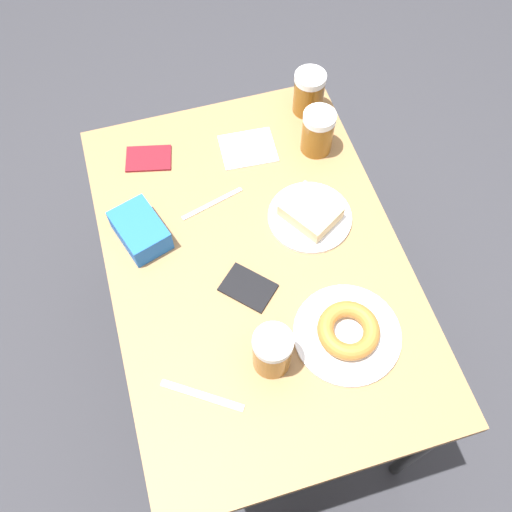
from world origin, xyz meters
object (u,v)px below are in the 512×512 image
napkin_folded (248,149)px  passport_far_edge (248,288)px  plate_with_cake (310,214)px  beer_mug_center (309,93)px  fork (212,204)px  plate_with_donut (348,332)px  knife (202,395)px  beer_mug_left (272,351)px  passport_near_edge (149,158)px  beer_mug_right (318,132)px  blue_pouch (140,230)px

napkin_folded → passport_far_edge: passport_far_edge is taller
plate_with_cake → beer_mug_center: beer_mug_center is taller
napkin_folded → fork: (0.14, 0.15, -0.00)m
plate_with_donut → passport_far_edge: (0.19, -0.18, -0.02)m
plate_with_cake → plate_with_donut: bearing=86.1°
plate_with_donut → knife: size_ratio=1.48×
beer_mug_left → passport_far_edge: bearing=-89.8°
passport_near_edge → plate_with_cake: bearing=139.7°
plate_with_donut → napkin_folded: 0.61m
knife → passport_near_edge: size_ratio=1.21×
plate_with_cake → beer_mug_right: size_ratio=1.67×
napkin_folded → knife: 0.72m
beer_mug_right → blue_pouch: 0.55m
plate_with_donut → beer_mug_right: beer_mug_right is taller
knife → passport_near_edge: passport_near_edge is taller
napkin_folded → passport_far_edge: (0.12, 0.42, 0.00)m
plate_with_donut → beer_mug_center: (-0.14, -0.70, 0.05)m
fork → knife: bearing=73.2°
fork → passport_near_edge: size_ratio=1.26×
beer_mug_left → beer_mug_right: 0.65m
napkin_folded → passport_far_edge: size_ratio=1.06×
plate_with_cake → plate_with_donut: (0.02, 0.34, -0.00)m
plate_with_cake → passport_near_edge: size_ratio=1.56×
plate_with_cake → knife: (0.39, 0.38, -0.02)m
passport_near_edge → passport_far_edge: 0.49m
beer_mug_center → beer_mug_right: bearing=80.6°
fork → passport_far_edge: 0.27m
napkin_folded → plate_with_cake: bearing=108.8°
napkin_folded → beer_mug_right: bearing=165.3°
beer_mug_center → napkin_folded: (0.21, 0.10, -0.06)m
beer_mug_right → passport_near_edge: (0.47, -0.09, -0.06)m
beer_mug_center → fork: bearing=35.2°
knife → beer_mug_left: bearing=-169.2°
plate_with_donut → beer_mug_right: 0.57m
fork → beer_mug_right: bearing=-162.3°
plate_with_donut → plate_with_cake: bearing=-93.9°
beer_mug_center → plate_with_donut: bearing=78.6°
plate_with_cake → passport_near_edge: (0.37, -0.32, -0.02)m
beer_mug_right → fork: (0.33, 0.11, -0.06)m
beer_mug_left → plate_with_cake: bearing=-121.5°
fork → passport_near_edge: passport_near_edge is taller
plate_with_cake → beer_mug_right: 0.25m
passport_near_edge → passport_far_edge: same height
knife → passport_near_edge: 0.70m
plate_with_donut → fork: (0.21, -0.45, -0.02)m
beer_mug_right → passport_far_edge: (0.31, 0.37, -0.06)m
napkin_folded → blue_pouch: 0.40m
plate_with_donut → fork: size_ratio=1.43×
beer_mug_left → beer_mug_right: size_ratio=1.00×
beer_mug_right → napkin_folded: bearing=-14.7°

